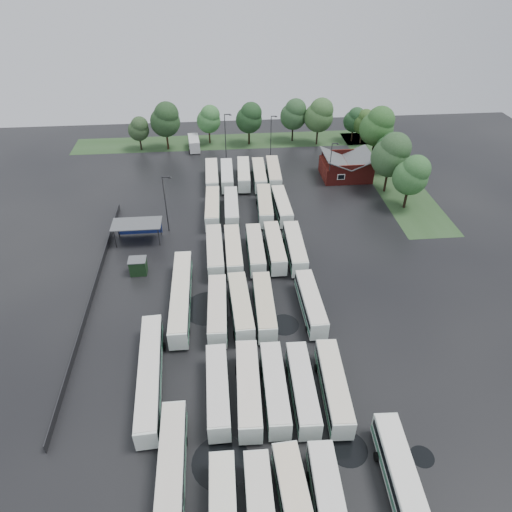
{
  "coord_description": "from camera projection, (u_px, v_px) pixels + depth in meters",
  "views": [
    {
      "loc": [
        -3.13,
        -44.73,
        43.77
      ],
      "look_at": [
        2.0,
        12.0,
        2.5
      ],
      "focal_mm": 32.0,
      "sensor_mm": 36.0,
      "label": 1
    }
  ],
  "objects": [
    {
      "name": "ground",
      "position": [
        249.0,
        323.0,
        61.98
      ],
      "size": [
        160.0,
        160.0,
        0.0
      ],
      "primitive_type": "plane",
      "color": "black",
      "rests_on": "ground"
    },
    {
      "name": "brick_building",
      "position": [
        346.0,
        169.0,
        97.13
      ],
      "size": [
        10.07,
        8.6,
        5.39
      ],
      "color": "maroon",
      "rests_on": "ground"
    },
    {
      "name": "wash_shed",
      "position": [
        137.0,
        225.0,
        76.74
      ],
      "size": [
        8.2,
        4.2,
        3.58
      ],
      "color": "#2D2D30",
      "rests_on": "ground"
    },
    {
      "name": "utility_hut",
      "position": [
        138.0,
        266.0,
        70.19
      ],
      "size": [
        2.7,
        2.2,
        2.62
      ],
      "color": "black",
      "rests_on": "ground"
    },
    {
      "name": "grass_strip_north",
      "position": [
        237.0,
        141.0,
        114.39
      ],
      "size": [
        80.0,
        10.0,
        0.01
      ],
      "primitive_type": "cube",
      "color": "#274520",
      "rests_on": "ground"
    },
    {
      "name": "grass_strip_east",
      "position": [
        390.0,
        175.0,
        98.98
      ],
      "size": [
        10.0,
        50.0,
        0.01
      ],
      "primitive_type": "cube",
      "color": "#274520",
      "rests_on": "ground"
    },
    {
      "name": "west_fence",
      "position": [
        93.0,
        291.0,
        66.46
      ],
      "size": [
        0.1,
        50.0,
        1.2
      ],
      "primitive_type": "cube",
      "color": "#2D2D30",
      "rests_on": "ground"
    },
    {
      "name": "bus_r0c2",
      "position": [
        296.0,
        511.0,
        40.29
      ],
      "size": [
        3.1,
        12.01,
        3.31
      ],
      "rotation": [
        0.0,
        0.0,
        0.05
      ],
      "color": "white",
      "rests_on": "ground"
    },
    {
      "name": "bus_r0c3",
      "position": [
        330.0,
        510.0,
        40.43
      ],
      "size": [
        2.92,
        11.87,
        3.28
      ],
      "rotation": [
        0.0,
        0.0,
        -0.04
      ],
      "color": "white",
      "rests_on": "ground"
    },
    {
      "name": "bus_r1c0",
      "position": [
        218.0,
        390.0,
        50.91
      ],
      "size": [
        2.55,
        11.44,
        3.18
      ],
      "rotation": [
        0.0,
        0.0,
        0.01
      ],
      "color": "white",
      "rests_on": "ground"
    },
    {
      "name": "bus_r1c1",
      "position": [
        248.0,
        388.0,
        50.99
      ],
      "size": [
        2.96,
        12.1,
        3.35
      ],
      "rotation": [
        0.0,
        0.0,
        -0.03
      ],
      "color": "white",
      "rests_on": "ground"
    },
    {
      "name": "bus_r1c2",
      "position": [
        275.0,
        388.0,
        51.15
      ],
      "size": [
        2.66,
        11.54,
        3.2
      ],
      "rotation": [
        0.0,
        0.0,
        -0.02
      ],
      "color": "white",
      "rests_on": "ground"
    },
    {
      "name": "bus_r1c3",
      "position": [
        302.0,
        388.0,
        51.15
      ],
      "size": [
        2.69,
        11.55,
        3.2
      ],
      "rotation": [
        0.0,
        0.0,
        -0.02
      ],
      "color": "white",
      "rests_on": "ground"
    },
    {
      "name": "bus_r1c4",
      "position": [
        334.0,
        386.0,
        51.29
      ],
      "size": [
        3.09,
        11.9,
        3.28
      ],
      "rotation": [
        0.0,
        0.0,
        -0.05
      ],
      "color": "white",
      "rests_on": "ground"
    },
    {
      "name": "bus_r2c0",
      "position": [
        217.0,
        309.0,
        61.56
      ],
      "size": [
        2.8,
        11.84,
        3.28
      ],
      "rotation": [
        0.0,
        0.0,
        -0.03
      ],
      "color": "white",
      "rests_on": "ground"
    },
    {
      "name": "bus_r2c1",
      "position": [
        241.0,
        307.0,
        62.01
      ],
      "size": [
        3.02,
        11.95,
        3.3
      ],
      "rotation": [
        0.0,
        0.0,
        0.04
      ],
      "color": "white",
      "rests_on": "ground"
    },
    {
      "name": "bus_r2c2",
      "position": [
        264.0,
        306.0,
        62.13
      ],
      "size": [
        2.7,
        11.77,
        3.26
      ],
      "rotation": [
        0.0,
        0.0,
        -0.02
      ],
      "color": "white",
      "rests_on": "ground"
    },
    {
      "name": "bus_r2c4",
      "position": [
        311.0,
        303.0,
        62.7
      ],
      "size": [
        2.63,
        11.57,
        3.21
      ],
      "rotation": [
        0.0,
        0.0,
        0.01
      ],
      "color": "white",
      "rests_on": "ground"
    },
    {
      "name": "bus_r3c0",
      "position": [
        215.0,
        251.0,
        72.53
      ],
      "size": [
        2.75,
        11.97,
        3.32
      ],
      "rotation": [
        0.0,
        0.0,
        0.02
      ],
      "color": "white",
      "rests_on": "ground"
    },
    {
      "name": "bus_r3c1",
      "position": [
        233.0,
        251.0,
        72.64
      ],
      "size": [
        2.55,
        11.75,
        3.27
      ],
      "rotation": [
        0.0,
        0.0,
        0.0
      ],
      "color": "white",
      "rests_on": "ground"
    },
    {
      "name": "bus_r3c2",
      "position": [
        255.0,
        249.0,
        73.08
      ],
      "size": [
        2.55,
        11.5,
        3.2
      ],
      "rotation": [
        0.0,
        0.0,
        -0.01
      ],
      "color": "white",
      "rests_on": "ground"
    },
    {
      "name": "bus_r3c3",
      "position": [
        275.0,
        247.0,
        73.49
      ],
      "size": [
        2.51,
        11.74,
        3.27
      ],
      "rotation": [
        0.0,
        0.0,
        0.0
      ],
      "color": "white",
      "rests_on": "ground"
    },
    {
      "name": "bus_r3c4",
      "position": [
        295.0,
        248.0,
        73.31
      ],
      "size": [
        2.82,
        12.06,
        3.34
      ],
      "rotation": [
        0.0,
        0.0,
        -0.02
      ],
      "color": "white",
      "rests_on": "ground"
    },
    {
      "name": "bus_r4c0",
      "position": [
        213.0,
        208.0,
        83.67
      ],
      "size": [
        2.85,
        12.05,
        3.34
      ],
      "rotation": [
        0.0,
        0.0,
        -0.03
      ],
      "color": "white",
      "rests_on": "ground"
    },
    {
      "name": "bus_r4c1",
      "position": [
        231.0,
        208.0,
        83.86
      ],
      "size": [
        2.74,
        11.71,
        3.24
      ],
      "rotation": [
        0.0,
        0.0,
        -0.02
      ],
      "color": "white",
      "rests_on": "ground"
    },
    {
      "name": "bus_r4c3",
      "position": [
        265.0,
        205.0,
        84.44
      ],
      "size": [
        3.16,
        12.13,
        3.34
      ],
      "rotation": [
        0.0,
        0.0,
        -0.05
      ],
      "color": "white",
      "rests_on": "ground"
    },
    {
      "name": "bus_r4c4",
      "position": [
        282.0,
        206.0,
        84.42
      ],
      "size": [
        2.68,
        11.6,
        3.22
      ],
      "rotation": [
        0.0,
        0.0,
        0.02
      ],
      "color": "white",
      "rests_on": "ground"
    },
    {
      "name": "bus_r5c0",
      "position": [
        212.0,
        176.0,
        94.34
      ],
      "size": [
        2.62,
        11.98,
        3.33
      ],
      "rotation": [
        0.0,
        0.0,
        0.01
      ],
      "color": "white",
      "rests_on": "ground"
    },
    {
      "name": "bus_r5c1",
      "position": [
        227.0,
        176.0,
        94.73
      ],
      "size": [
        2.61,
        11.49,
        3.19
      ],
      "rotation": [
        0.0,
        0.0,
        -0.02
      ],
      "color": "white",
      "rests_on": "ground"
    },
    {
      "name": "bus_r5c2",
      "position": [
        244.0,
        174.0,
        95.2
      ],
      "size": [
        3.04,
        11.91,
        3.29
      ],
      "rotation": [
        0.0,
        0.0,
        -0.05
      ],
      "color": "white",
      "rests_on": "ground"
    },
    {
      "name": "bus_r5c3",
      "position": [
        259.0,
        175.0,
        94.94
      ],
      "size": [
        2.82,
        11.74,
        3.25
      ],
      "rotation": [
        0.0,
        0.0,
        -0.03
      ],
      "color": "white",
      "rests_on": "ground"
    },
    {
      "name": "bus_r5c4",
      "position": [
        274.0,
        173.0,
        95.43
      ],
      "size": [
        3.09,
        12.1,
        3.34
      ],
      "rotation": [
        0.0,
        0.0,
        -0.05
      ],
      "color": "white",
      "rests_on": "ground"
    },
    {
      "name": "artic_bus_west_a",
      "position": [
        171.0,
        490.0,
        41.84
      ],
      "size": [
        2.56,
        17.44,
        3.23
      ],
      "rotation": [
        0.0,
        0.0,
        0.0
      ],
      "color": "white",
      "rests_on": "ground"
    },
    {
      "name": "artic_bus_west_b",
      "position": [
        181.0,
        296.0,
        63.77
      ],
      "size": [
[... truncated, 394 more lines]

